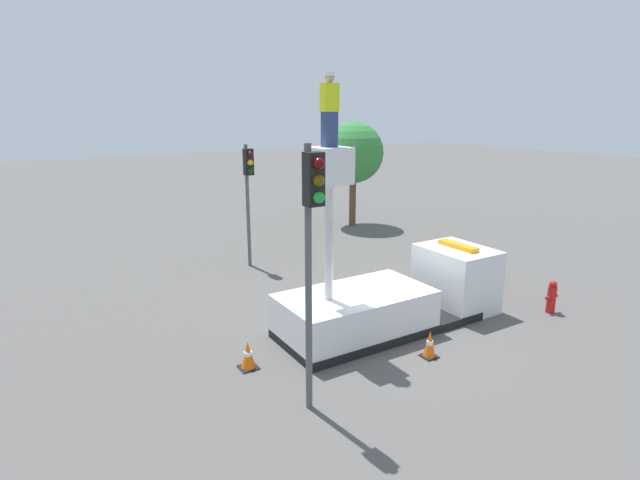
{
  "coord_description": "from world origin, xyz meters",
  "views": [
    {
      "loc": [
        -8.41,
        -10.44,
        6.16
      ],
      "look_at": [
        -2.74,
        -1.17,
        3.28
      ],
      "focal_mm": 28.0,
      "sensor_mm": 36.0,
      "label": 1
    }
  ],
  "objects": [
    {
      "name": "ground_plane",
      "position": [
        0.0,
        0.0,
        0.0
      ],
      "size": [
        120.0,
        120.0,
        0.0
      ],
      "primitive_type": "plane",
      "color": "#565451"
    },
    {
      "name": "bucket_truck",
      "position": [
        0.48,
        0.0,
        0.82
      ],
      "size": [
        6.88,
        2.35,
        5.24
      ],
      "color": "black",
      "rests_on": "ground"
    },
    {
      "name": "worker",
      "position": [
        -1.76,
        0.0,
        6.12
      ],
      "size": [
        0.4,
        0.26,
        1.75
      ],
      "color": "navy",
      "rests_on": "bucket_truck"
    },
    {
      "name": "traffic_light_pole",
      "position": [
        -3.72,
        -2.47,
        3.91
      ],
      "size": [
        0.34,
        0.57,
        5.54
      ],
      "color": "#515156",
      "rests_on": "ground"
    },
    {
      "name": "traffic_light_across",
      "position": [
        -0.79,
        7.31,
        3.43
      ],
      "size": [
        0.34,
        0.57,
        4.83
      ],
      "color": "#515156",
      "rests_on": "ground"
    },
    {
      "name": "fire_hydrant",
      "position": [
        5.25,
        -1.85,
        0.51
      ],
      "size": [
        0.51,
        0.27,
        1.04
      ],
      "color": "red",
      "rests_on": "ground"
    },
    {
      "name": "traffic_cone_rear",
      "position": [
        -4.17,
        -0.14,
        0.34
      ],
      "size": [
        0.45,
        0.45,
        0.71
      ],
      "color": "black",
      "rests_on": "ground"
    },
    {
      "name": "traffic_cone_curbside",
      "position": [
        0.01,
        -2.02,
        0.34
      ],
      "size": [
        0.39,
        0.39,
        0.72
      ],
      "color": "black",
      "rests_on": "ground"
    },
    {
      "name": "tree_left_bg",
      "position": [
        6.87,
        11.2,
        3.88
      ],
      "size": [
        3.18,
        3.18,
        5.5
      ],
      "color": "brown",
      "rests_on": "ground"
    }
  ]
}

